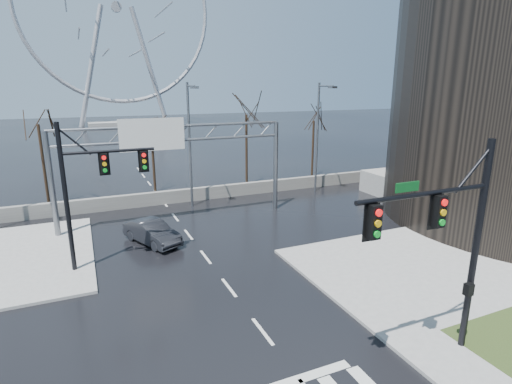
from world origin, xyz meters
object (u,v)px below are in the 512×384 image
signal_mast_near (452,233)px  car (152,232)px  signal_mast_far (88,183)px  ferris_wheel (117,15)px  sign_gantry (169,152)px

signal_mast_near → car: (-7.61, 15.50, -4.14)m
signal_mast_far → car: 5.88m
signal_mast_far → ferris_wheel: 89.30m
sign_gantry → car: sign_gantry is taller
signal_mast_near → ferris_wheel: bearing=90.1°
signal_mast_near → ferris_wheel: (-0.14, 99.04, 21.26)m
signal_mast_far → car: bearing=36.3°
signal_mast_near → car: bearing=116.1°
signal_mast_far → ferris_wheel: ferris_wheel is taller
signal_mast_near → car: signal_mast_near is taller
sign_gantry → ferris_wheel: 82.91m
signal_mast_far → sign_gantry: signal_mast_far is taller
signal_mast_near → sign_gantry: 19.79m
signal_mast_far → car: signal_mast_far is taller
signal_mast_far → ferris_wheel: size_ratio=0.16×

